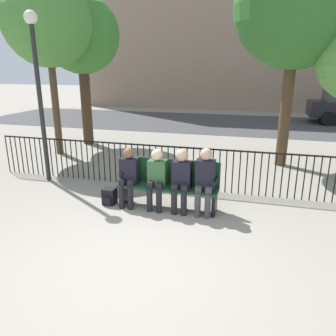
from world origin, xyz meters
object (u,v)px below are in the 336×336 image
(seated_person_2, at_px, (181,177))
(seated_person_1, at_px, (157,176))
(backpack, at_px, (109,196))
(seated_person_0, at_px, (129,174))
(tree_3, at_px, (81,36))
(tree_2, at_px, (47,22))
(park_bench, at_px, (169,182))
(tree_1, at_px, (297,6))
(lamp_post, at_px, (37,73))
(seated_person_3, at_px, (205,178))

(seated_person_2, bearing_deg, seated_person_1, -179.74)
(backpack, bearing_deg, seated_person_1, 2.95)
(seated_person_0, xyz_separation_m, tree_3, (-3.38, 4.64, 2.88))
(seated_person_0, xyz_separation_m, tree_2, (-3.57, 3.16, 3.12))
(park_bench, bearing_deg, seated_person_2, -26.38)
(tree_1, bearing_deg, lamp_post, -152.54)
(park_bench, height_order, seated_person_0, seated_person_0)
(seated_person_2, xyz_separation_m, lamp_post, (-3.42, 0.86, 1.77))
(seated_person_2, distance_m, backpack, 1.51)
(seated_person_1, distance_m, backpack, 1.08)
(seated_person_2, relative_size, tree_3, 0.25)
(seated_person_1, xyz_separation_m, tree_2, (-4.13, 3.16, 3.11))
(tree_1, bearing_deg, tree_3, 171.12)
(seated_person_2, bearing_deg, seated_person_3, 0.29)
(tree_2, xyz_separation_m, lamp_post, (1.18, -2.30, -1.32))
(seated_person_2, relative_size, backpack, 3.71)
(tree_1, bearing_deg, seated_person_1, -123.40)
(tree_1, height_order, tree_2, tree_1)
(seated_person_0, height_order, tree_3, tree_3)
(park_bench, height_order, seated_person_2, seated_person_2)
(park_bench, bearing_deg, tree_1, 57.91)
(seated_person_1, height_order, tree_3, tree_3)
(park_bench, height_order, backpack, park_bench)
(seated_person_1, distance_m, tree_1, 5.49)
(seated_person_1, bearing_deg, seated_person_2, 0.26)
(seated_person_0, height_order, lamp_post, lamp_post)
(seated_person_2, bearing_deg, tree_1, 61.98)
(seated_person_1, distance_m, lamp_post, 3.56)
(seated_person_0, height_order, seated_person_1, seated_person_1)
(seated_person_0, xyz_separation_m, seated_person_1, (0.56, 0.00, 0.01))
(park_bench, relative_size, seated_person_2, 1.59)
(seated_person_1, xyz_separation_m, seated_person_3, (0.90, 0.00, 0.04))
(seated_person_2, height_order, lamp_post, lamp_post)
(seated_person_3, relative_size, lamp_post, 0.33)
(park_bench, distance_m, tree_3, 6.83)
(seated_person_1, distance_m, seated_person_3, 0.90)
(park_bench, distance_m, backpack, 1.22)
(seated_person_2, height_order, seated_person_3, seated_person_3)
(park_bench, relative_size, lamp_post, 0.51)
(tree_1, relative_size, tree_2, 1.09)
(lamp_post, bearing_deg, seated_person_0, -19.87)
(seated_person_0, xyz_separation_m, backpack, (-0.40, -0.05, -0.48))
(tree_1, height_order, lamp_post, tree_1)
(park_bench, height_order, tree_2, tree_2)
(park_bench, relative_size, seated_person_1, 1.63)
(seated_person_0, height_order, seated_person_2, seated_person_2)
(seated_person_0, distance_m, seated_person_1, 0.56)
(seated_person_0, distance_m, tree_3, 6.43)
(backpack, height_order, tree_2, tree_2)
(seated_person_2, bearing_deg, backpack, -177.93)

